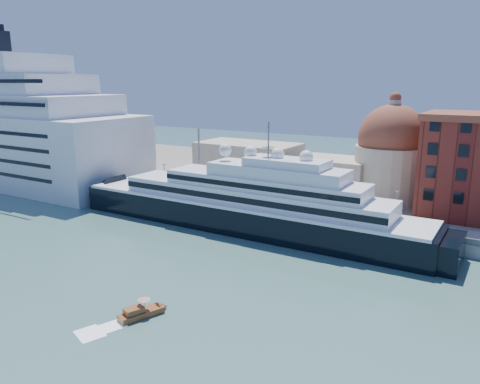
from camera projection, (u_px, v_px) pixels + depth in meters
The scene contains 9 objects.
ground at pixel (183, 263), 84.62m from camera, with size 400.00×400.00×0.00m, color #396360.
quay at pixel (270, 212), 112.64m from camera, with size 180.00×10.00×2.50m, color gray.
land at pixel (330, 182), 146.84m from camera, with size 260.00×72.00×2.00m, color slate.
quay_fence at pixel (261, 209), 108.47m from camera, with size 180.00×0.10×1.20m, color slate.
superyacht at pixel (232, 206), 104.57m from camera, with size 93.77×13.00×28.02m.
service_barge at pixel (93, 199), 127.28m from camera, with size 11.00×5.28×2.37m.
water_taxi at pixel (140, 312), 64.92m from camera, with size 4.20×6.64×2.99m.
church at pixel (332, 161), 126.94m from camera, with size 66.00×18.00×25.50m.
lamp_posts at pixel (222, 173), 115.58m from camera, with size 120.80×2.40×18.00m.
Camera 1 is at (49.93, -62.55, 32.04)m, focal length 35.00 mm.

